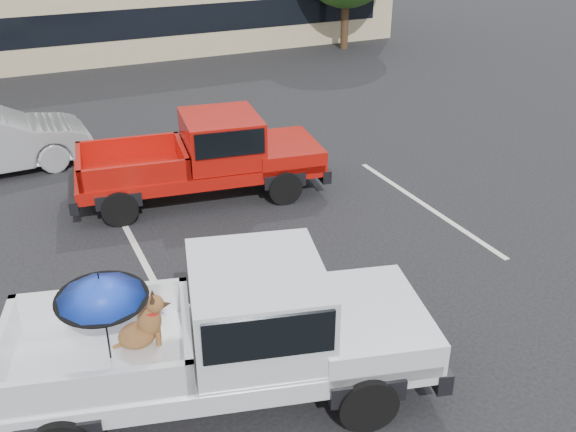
# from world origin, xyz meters

# --- Properties ---
(ground) EXTENTS (90.00, 90.00, 0.00)m
(ground) POSITION_xyz_m (0.00, 0.00, 0.00)
(ground) COLOR black
(ground) RESTS_ON ground
(stripe_left) EXTENTS (0.12, 5.00, 0.01)m
(stripe_left) POSITION_xyz_m (-3.00, 2.00, 0.00)
(stripe_left) COLOR silver
(stripe_left) RESTS_ON ground
(stripe_right) EXTENTS (0.12, 5.00, 0.01)m
(stripe_right) POSITION_xyz_m (3.00, 2.00, 0.00)
(stripe_right) COLOR silver
(stripe_right) RESTS_ON ground
(silver_pickup) EXTENTS (6.00, 3.32, 2.06)m
(silver_pickup) POSITION_xyz_m (-2.61, -1.60, 1.05)
(silver_pickup) COLOR black
(silver_pickup) RESTS_ON ground
(red_pickup) EXTENTS (5.62, 2.63, 1.78)m
(red_pickup) POSITION_xyz_m (-0.81, 4.45, 0.97)
(red_pickup) COLOR black
(red_pickup) RESTS_ON ground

